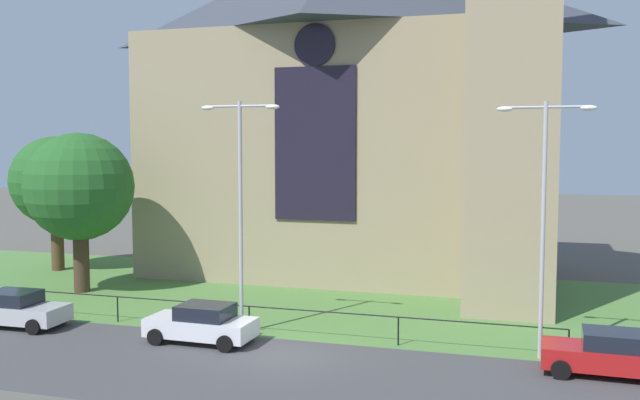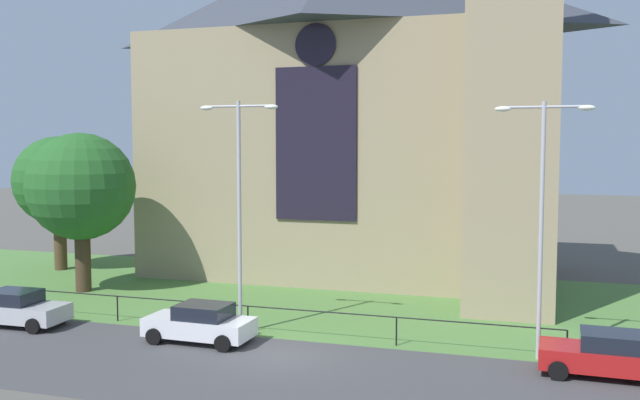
# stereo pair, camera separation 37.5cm
# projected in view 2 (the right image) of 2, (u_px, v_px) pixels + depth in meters

# --- Properties ---
(ground) EXTENTS (160.00, 160.00, 0.00)m
(ground) POSITION_uv_depth(u_px,v_px,m) (349.00, 298.00, 35.26)
(ground) COLOR #56544C
(road_asphalt) EXTENTS (120.00, 8.00, 0.01)m
(road_asphalt) POSITION_uv_depth(u_px,v_px,m) (256.00, 372.00, 23.86)
(road_asphalt) COLOR #424244
(road_asphalt) RESTS_ON ground
(grass_verge) EXTENTS (120.00, 20.00, 0.01)m
(grass_verge) POSITION_uv_depth(u_px,v_px,m) (338.00, 307.00, 33.36)
(grass_verge) COLOR #517F3D
(grass_verge) RESTS_ON ground
(church_building) EXTENTS (23.20, 16.20, 26.00)m
(church_building) POSITION_uv_depth(u_px,v_px,m) (357.00, 100.00, 41.44)
(church_building) COLOR tan
(church_building) RESTS_ON ground
(iron_railing) EXTENTS (24.70, 0.07, 1.13)m
(iron_railing) POSITION_uv_depth(u_px,v_px,m) (248.00, 310.00, 28.74)
(iron_railing) COLOR black
(iron_railing) RESTS_ON ground
(tree_left_far) EXTENTS (5.38, 5.38, 8.16)m
(tree_left_far) POSITION_uv_depth(u_px,v_px,m) (59.00, 181.00, 42.83)
(tree_left_far) COLOR #4C3823
(tree_left_far) RESTS_ON ground
(tree_left_near) EXTENTS (5.56, 5.56, 8.28)m
(tree_left_near) POSITION_uv_depth(u_px,v_px,m) (81.00, 187.00, 36.49)
(tree_left_near) COLOR #423021
(tree_left_near) RESTS_ON ground
(streetlamp_near) EXTENTS (3.37, 0.26, 9.40)m
(streetlamp_near) POSITION_uv_depth(u_px,v_px,m) (239.00, 189.00, 28.34)
(streetlamp_near) COLOR #B2B2B7
(streetlamp_near) RESTS_ON ground
(streetlamp_far) EXTENTS (3.37, 0.26, 9.19)m
(streetlamp_far) POSITION_uv_depth(u_px,v_px,m) (542.00, 199.00, 24.83)
(streetlamp_far) COLOR #B2B2B7
(streetlamp_far) RESTS_ON ground
(parked_car_silver) EXTENTS (4.25, 2.12, 1.51)m
(parked_car_silver) POSITION_uv_depth(u_px,v_px,m) (17.00, 308.00, 29.84)
(parked_car_silver) COLOR #B7B7BC
(parked_car_silver) RESTS_ON ground
(parked_car_white) EXTENTS (4.24, 2.10, 1.51)m
(parked_car_white) POSITION_uv_depth(u_px,v_px,m) (200.00, 323.00, 27.38)
(parked_car_white) COLOR silver
(parked_car_white) RESTS_ON ground
(parked_car_red) EXTENTS (4.24, 2.10, 1.51)m
(parked_car_red) POSITION_uv_depth(u_px,v_px,m) (607.00, 355.00, 23.30)
(parked_car_red) COLOR #B21919
(parked_car_red) RESTS_ON ground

